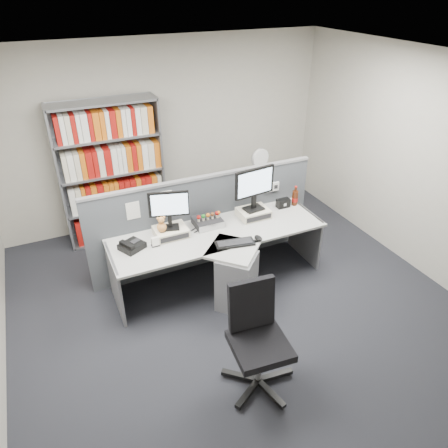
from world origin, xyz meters
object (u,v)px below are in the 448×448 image
speaker (283,203)px  shelving_unit (112,175)px  desk_calendar (155,242)px  desktop_pc (208,222)px  desk_fan (260,160)px  keyboard (235,243)px  desk_phone (132,246)px  office_chair (257,335)px  desk (226,260)px  mouse (258,238)px  monitor_right (254,186)px  filing_cabinet (258,199)px  cola_bottle (295,198)px  monitor_left (169,207)px

speaker → shelving_unit: shelving_unit is taller
desk_calendar → speaker: (1.81, 0.20, 0.01)m
desktop_pc → desk_fan: (1.25, 0.97, 0.24)m
keyboard → shelving_unit: (-0.96, 1.95, 0.24)m
desk_phone → office_chair: (0.73, -1.61, -0.20)m
desk → mouse: 0.47m
monitor_right → desk_fan: 1.21m
desk → filing_cabinet: 1.85m
cola_bottle → desk_phone: bearing=-176.4°
mouse → desk_fan: bearing=61.0°
keyboard → office_chair: bearing=-106.8°
desktop_pc → shelving_unit: bearing=120.7°
desktop_pc → desk_phone: size_ratio=1.02×
cola_bottle → office_chair: bearing=-130.8°
mouse → office_chair: bearing=-119.0°
desktop_pc → desk_phone: 0.98m
monitor_right → mouse: size_ratio=4.49×
desk → monitor_left: 0.92m
mouse → shelving_unit: (-1.25, 1.98, 0.23)m
desk_calendar → desk_fan: desk_fan is taller
monitor_right → shelving_unit: bearing=134.9°
monitor_right → filing_cabinet: size_ratio=0.79×
monitor_left → shelving_unit: size_ratio=0.23×
desktop_pc → mouse: size_ratio=2.66×
desktop_pc → speaker: speaker is taller
desk → office_chair: bearing=-103.0°
monitor_right → office_chair: size_ratio=0.53×
keyboard → speaker: 1.11m
desk_calendar → office_chair: (0.47, -1.56, -0.21)m
mouse → office_chair: (-0.66, -1.18, -0.18)m
monitor_left → mouse: monitor_left is taller
mouse → desk_phone: bearing=162.8°
desk → desk_fan: 1.92m
filing_cabinet → office_chair: office_chair is taller
mouse → filing_cabinet: bearing=61.0°
desk_calendar → desk_phone: bearing=168.7°
cola_bottle → shelving_unit: bearing=146.2°
cola_bottle → shelving_unit: size_ratio=0.14×
monitor_left → speaker: size_ratio=2.69×
cola_bottle → desktop_pc: bearing=-179.5°
desk → shelving_unit: size_ratio=1.30×
monitor_left → keyboard: monitor_left is taller
desktop_pc → mouse: desktop_pc is taller
desktop_pc → desk_phone: (-0.98, -0.13, -0.00)m
speaker → desk_fan: size_ratio=0.36×
shelving_unit → office_chair: 3.25m
speaker → mouse: bearing=-140.1°
desk_phone → shelving_unit: size_ratio=0.16×
monitor_right → cola_bottle: 0.73m
keyboard → cola_bottle: bearing=25.1°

